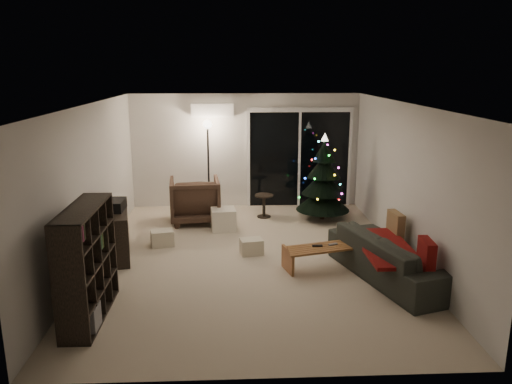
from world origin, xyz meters
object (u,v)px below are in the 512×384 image
bookshelf (72,264)px  media_cabinet (114,233)px  armchair (195,200)px  coffee_table (327,258)px  christmas_tree (324,177)px  sofa (392,257)px

bookshelf → media_cabinet: (0.00, 2.08, -0.32)m
armchair → coffee_table: (2.20, -2.63, -0.25)m
media_cabinet → christmas_tree: bearing=14.7°
bookshelf → media_cabinet: size_ratio=1.13×
bookshelf → media_cabinet: bookshelf is taller
media_cabinet → bookshelf: bearing=-101.9°
bookshelf → armchair: (1.20, 3.93, -0.26)m
bookshelf → sofa: size_ratio=0.63×
sofa → media_cabinet: bearing=58.1°
bookshelf → christmas_tree: size_ratio=0.81×
media_cabinet → coffee_table: (3.40, -0.78, -0.20)m
sofa → bookshelf: bearing=85.4°
bookshelf → christmas_tree: 5.52m
bookshelf → sofa: bearing=-9.8°
sofa → coffee_table: bearing=53.4°
media_cabinet → sofa: media_cabinet is taller
media_cabinet → armchair: (1.20, 1.85, 0.06)m
sofa → coffee_table: (-0.90, 0.31, -0.13)m
sofa → christmas_tree: size_ratio=1.28×
bookshelf → armchair: size_ratio=1.43×
bookshelf → media_cabinet: bearing=67.1°
armchair → sofa: armchair is taller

